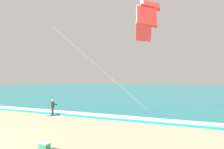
{
  "coord_description": "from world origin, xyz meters",
  "views": [
    {
      "loc": [
        15.8,
        -9.16,
        3.92
      ],
      "look_at": [
        1.36,
        16.07,
        4.3
      ],
      "focal_mm": 42.25,
      "sensor_mm": 36.0,
      "label": 1
    }
  ],
  "objects_px": {
    "surfboard": "(53,115)",
    "kite_primary": "(147,16)",
    "cooler_box": "(44,146)",
    "kitesurfer": "(53,107)"
  },
  "relations": [
    {
      "from": "kitesurfer",
      "to": "kite_primary",
      "type": "xyz_separation_m",
      "value": [
        8.82,
        4.1,
        9.3
      ]
    },
    {
      "from": "kite_primary",
      "to": "surfboard",
      "type": "bearing_deg",
      "value": -154.97
    },
    {
      "from": "surfboard",
      "to": "cooler_box",
      "type": "bearing_deg",
      "value": -49.32
    },
    {
      "from": "kite_primary",
      "to": "cooler_box",
      "type": "relative_size",
      "value": 19.93
    },
    {
      "from": "surfboard",
      "to": "kite_primary",
      "type": "distance_m",
      "value": 14.12
    },
    {
      "from": "surfboard",
      "to": "cooler_box",
      "type": "relative_size",
      "value": 2.49
    },
    {
      "from": "surfboard",
      "to": "kitesurfer",
      "type": "distance_m",
      "value": 0.91
    },
    {
      "from": "surfboard",
      "to": "kite_primary",
      "type": "bearing_deg",
      "value": 25.03
    },
    {
      "from": "kitesurfer",
      "to": "kite_primary",
      "type": "bearing_deg",
      "value": 24.96
    },
    {
      "from": "surfboard",
      "to": "kite_primary",
      "type": "height_order",
      "value": "kite_primary"
    }
  ]
}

